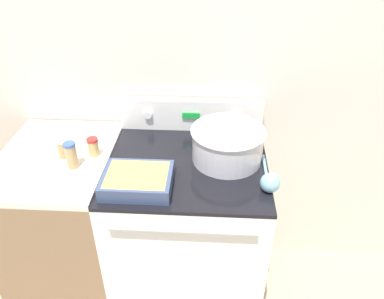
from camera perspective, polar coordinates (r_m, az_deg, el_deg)
kitchen_wall at (r=1.91m, az=0.01°, el=12.45°), size 8.00×0.05×2.50m
stove_range at (r=2.03m, az=-0.60°, el=-12.71°), size 0.74×0.70×0.93m
control_panel at (r=1.95m, az=-0.09°, el=5.38°), size 0.74×0.07×0.17m
side_counter at (r=2.16m, az=-17.92°, el=-11.31°), size 0.53×0.67×0.94m
mixing_bowl at (r=1.71m, az=5.44°, el=1.00°), size 0.34×0.34×0.16m
casserole_dish at (r=1.58m, az=-8.32°, el=-4.59°), size 0.29×0.23×0.06m
ladle at (r=1.58m, az=11.75°, el=-4.84°), size 0.08×0.29×0.08m
spice_jar_red_cap at (r=1.79m, az=-14.81°, el=0.39°), size 0.05×0.05×0.09m
spice_jar_blue_cap at (r=1.73m, az=-17.92°, el=-0.81°), size 0.05×0.05×0.12m
spice_jar_white_cap at (r=1.82m, az=-19.02°, el=0.24°), size 0.06×0.06×0.09m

